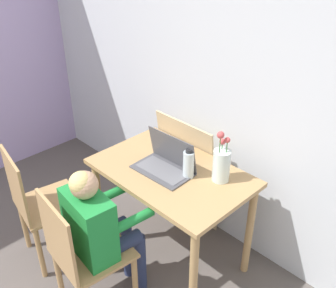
# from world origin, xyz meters

# --- Properties ---
(wall_back) EXTENTS (6.40, 0.05, 2.50)m
(wall_back) POSITION_xyz_m (0.00, 2.23, 1.25)
(wall_back) COLOR silver
(wall_back) RESTS_ON ground_plane
(dining_table) EXTENTS (1.01, 0.64, 0.75)m
(dining_table) POSITION_xyz_m (-0.23, 1.72, 0.63)
(dining_table) COLOR tan
(dining_table) RESTS_ON ground_plane
(chair_occupied) EXTENTS (0.44, 0.44, 0.89)m
(chair_occupied) POSITION_xyz_m (-0.28, 1.05, 0.46)
(chair_occupied) COLOR tan
(chair_occupied) RESTS_ON ground_plane
(chair_spare) EXTENTS (0.46, 0.46, 0.89)m
(chair_spare) POSITION_xyz_m (-0.86, 1.10, 0.46)
(chair_spare) COLOR tan
(chair_spare) RESTS_ON ground_plane
(person_seated) EXTENTS (0.38, 0.45, 1.01)m
(person_seated) POSITION_xyz_m (-0.26, 1.17, 0.62)
(person_seated) COLOR #1E8438
(person_seated) RESTS_ON ground_plane
(laptop) EXTENTS (0.38, 0.24, 0.23)m
(laptop) POSITION_xyz_m (-0.26, 1.71, 0.80)
(laptop) COLOR #4C4C51
(laptop) RESTS_ON dining_table
(flower_vase) EXTENTS (0.11, 0.11, 0.34)m
(flower_vase) POSITION_xyz_m (0.05, 1.86, 0.87)
(flower_vase) COLOR silver
(flower_vase) RESTS_ON dining_table
(water_bottle) EXTENTS (0.07, 0.07, 0.20)m
(water_bottle) POSITION_xyz_m (-0.11, 1.75, 0.84)
(water_bottle) COLOR silver
(water_bottle) RESTS_ON dining_table
(cardboard_panel) EXTENTS (0.53, 0.14, 0.90)m
(cardboard_panel) POSITION_xyz_m (-0.43, 2.10, 0.45)
(cardboard_panel) COLOR tan
(cardboard_panel) RESTS_ON ground_plane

